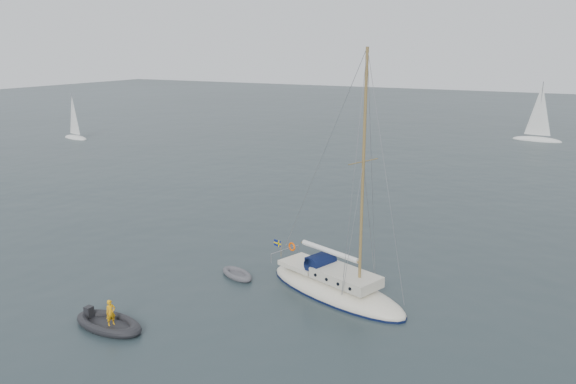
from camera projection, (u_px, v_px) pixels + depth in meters
The scene contains 6 objects.
ground at pixel (332, 285), 31.68m from camera, with size 300.00×300.00×0.00m, color black.
sailboat at pixel (336, 276), 30.26m from camera, with size 9.58×2.87×13.65m.
dinghy at pixel (237, 274), 32.74m from camera, with size 2.49×1.12×0.36m.
rib at pixel (108, 323), 26.82m from camera, with size 3.93×1.79×1.48m.
distant_yacht_a at pixel (74, 118), 80.83m from camera, with size 5.27×2.81×6.98m.
distant_yacht_c at pixel (539, 114), 78.68m from camera, with size 6.62×3.53×8.76m.
Camera 1 is at (11.40, -27.13, 13.08)m, focal length 35.00 mm.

